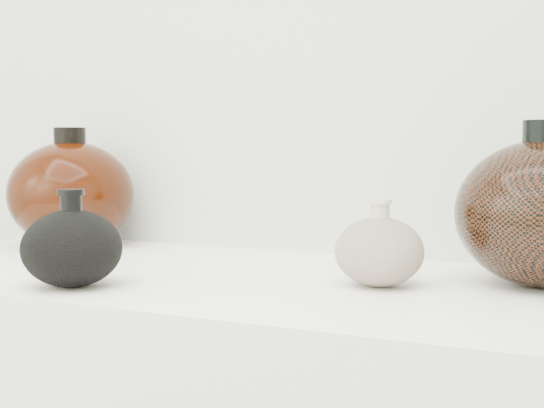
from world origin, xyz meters
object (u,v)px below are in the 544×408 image
at_px(cream_gourd_vase, 379,251).
at_px(left_round_pot, 71,194).
at_px(right_round_pot, 543,213).
at_px(black_gourd_vase, 72,247).

relative_size(cream_gourd_vase, left_round_pot, 0.52).
bearing_deg(right_round_pot, cream_gourd_vase, -156.11).
bearing_deg(left_round_pot, right_round_pot, -3.21).
xyz_separation_m(black_gourd_vase, left_round_pot, (-0.25, 0.30, 0.04)).
relative_size(black_gourd_vase, cream_gourd_vase, 1.15).
height_order(black_gourd_vase, right_round_pot, right_round_pot).
bearing_deg(cream_gourd_vase, right_round_pot, 23.89).
xyz_separation_m(cream_gourd_vase, right_round_pot, (0.19, 0.09, 0.05)).
bearing_deg(black_gourd_vase, cream_gourd_vase, 25.62).
height_order(black_gourd_vase, cream_gourd_vase, black_gourd_vase).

